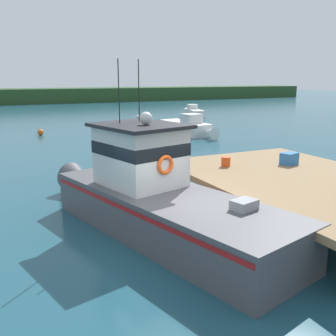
% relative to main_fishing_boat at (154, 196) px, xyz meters
% --- Properties ---
extents(ground_plane, '(200.00, 200.00, 0.00)m').
position_rel_main_fishing_boat_xyz_m(ground_plane, '(-0.06, -0.96, -1.01)').
color(ground_plane, '#1E4C5B').
extents(dock, '(6.00, 9.00, 1.20)m').
position_rel_main_fishing_boat_xyz_m(dock, '(4.74, -0.96, 0.07)').
color(dock, '#4C3D2D').
rests_on(dock, ground).
extents(main_fishing_boat, '(4.45, 9.95, 4.80)m').
position_rel_main_fishing_boat_xyz_m(main_fishing_boat, '(0.00, 0.00, 0.00)').
color(main_fishing_boat, '#4C4C51').
rests_on(main_fishing_boat, ground).
extents(crate_stack_near_edge, '(0.69, 0.58, 0.43)m').
position_rel_main_fishing_boat_xyz_m(crate_stack_near_edge, '(5.73, 0.83, 0.41)').
color(crate_stack_near_edge, '#3370B2').
rests_on(crate_stack_near_edge, dock).
extents(bait_bucket, '(0.32, 0.32, 0.34)m').
position_rel_main_fishing_boat_xyz_m(bait_bucket, '(3.48, 1.57, 0.36)').
color(bait_bucket, '#E04C19').
rests_on(bait_bucket, dock).
extents(moored_boat_far_left, '(2.07, 6.41, 1.61)m').
position_rel_main_fishing_boat_xyz_m(moored_boat_far_left, '(10.08, 16.37, -0.45)').
color(moored_boat_far_left, white).
rests_on(moored_boat_far_left, ground).
extents(moored_boat_mid_harbor, '(2.05, 5.10, 1.27)m').
position_rel_main_fishing_boat_xyz_m(moored_boat_mid_harbor, '(17.73, 29.17, -0.57)').
color(moored_boat_mid_harbor, white).
rests_on(moored_boat_mid_harbor, ground).
extents(mooring_buoy_channel_marker, '(0.45, 0.45, 0.45)m').
position_rel_main_fishing_boat_xyz_m(mooring_buoy_channel_marker, '(10.71, 28.49, -0.78)').
color(mooring_buoy_channel_marker, silver).
rests_on(mooring_buoy_channel_marker, ground).
extents(mooring_buoy_outer, '(0.44, 0.44, 0.44)m').
position_rel_main_fishing_boat_xyz_m(mooring_buoy_outer, '(11.51, 27.53, -0.79)').
color(mooring_buoy_outer, red).
rests_on(mooring_buoy_outer, ground).
extents(mooring_buoy_spare_mooring, '(0.46, 0.46, 0.46)m').
position_rel_main_fishing_boat_xyz_m(mooring_buoy_spare_mooring, '(-0.23, 20.85, -0.78)').
color(mooring_buoy_spare_mooring, '#EA5B19').
rests_on(mooring_buoy_spare_mooring, ground).
extents(far_shoreline, '(120.00, 8.00, 2.40)m').
position_rel_main_fishing_boat_xyz_m(far_shoreline, '(-0.06, 61.04, 0.19)').
color(far_shoreline, '#284723').
rests_on(far_shoreline, ground).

